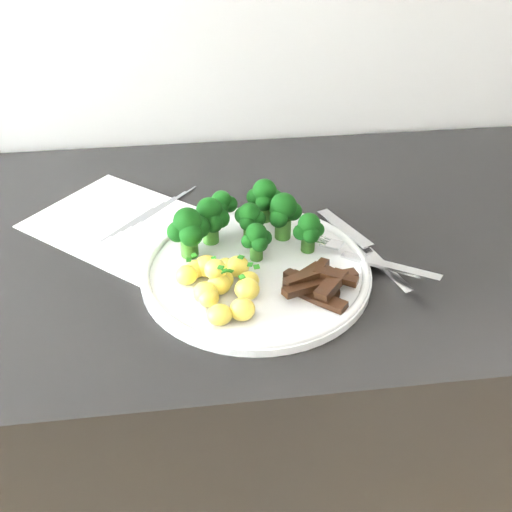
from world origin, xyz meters
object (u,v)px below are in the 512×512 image
broccoli (241,218)px  beef_strips (316,282)px  recipe_paper (127,225)px  fork (369,258)px  knife (373,258)px  potatoes (218,282)px  counter (258,436)px  plate (256,270)px

broccoli → beef_strips: (0.08, -0.11, -0.03)m
broccoli → recipe_paper: bearing=153.3°
fork → knife: size_ratio=0.82×
potatoes → counter: bearing=63.2°
counter → potatoes: bearing=-116.8°
recipe_paper → broccoli: bearing=-26.7°
plate → beef_strips: beef_strips is taller
potatoes → recipe_paper: bearing=124.5°
counter → recipe_paper: size_ratio=7.48×
plate → knife: bearing=1.9°
plate → broccoli: (-0.01, 0.06, 0.04)m
plate → fork: 0.15m
counter → plate: plate is taller
broccoli → potatoes: bearing=-111.1°
counter → broccoli: size_ratio=12.03×
potatoes → knife: 0.21m
broccoli → knife: (0.17, -0.05, -0.04)m
broccoli → potatoes: broccoli is taller
knife → potatoes: bearing=-168.3°
plate → fork: size_ratio=1.82×
beef_strips → broccoli: bearing=126.5°
broccoli → counter: bearing=50.1°
potatoes → knife: size_ratio=0.62×
counter → fork: fork is taller
recipe_paper → plate: plate is taller
plate → beef_strips: (0.07, -0.05, 0.01)m
recipe_paper → plate: 0.22m
recipe_paper → knife: 0.36m
plate → potatoes: bearing=-143.5°
plate → knife: size_ratio=1.49×
counter → plate: size_ratio=8.35×
broccoli → potatoes: size_ratio=1.66×
counter → broccoli: broccoli is taller
broccoli → fork: bearing=-22.8°
potatoes → knife: (0.21, 0.04, -0.01)m
knife → recipe_paper: bearing=157.9°
counter → knife: bearing=-31.9°
broccoli → knife: size_ratio=1.04×
potatoes → fork: bearing=8.4°
broccoli → fork: size_ratio=1.26×
beef_strips → counter: bearing=109.8°
fork → plate: bearing=176.8°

